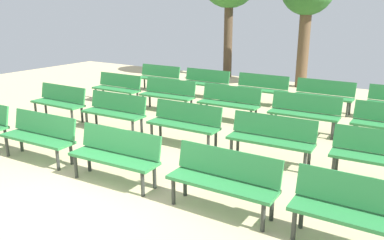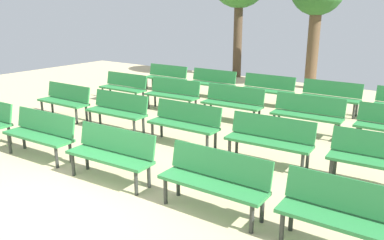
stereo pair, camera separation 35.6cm
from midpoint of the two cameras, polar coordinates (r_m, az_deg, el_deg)
ground_plane at (r=5.87m, az=-22.90°, el=-13.81°), size 24.10×24.10×0.00m
bench_r0_c1 at (r=7.99m, az=-22.56°, el=-1.91°), size 1.63×0.58×0.87m
bench_r0_c2 at (r=6.59m, az=-12.59°, el=-4.73°), size 1.63×0.59×0.87m
bench_r0_c3 at (r=5.55m, az=2.81°, el=-8.40°), size 1.61×0.52×0.87m
bench_r0_c4 at (r=5.06m, az=21.52°, el=-12.17°), size 1.61×0.52×0.87m
bench_r1_c0 at (r=10.70m, az=-19.72°, el=2.73°), size 1.61×0.51×0.87m
bench_r1_c1 at (r=9.33m, az=-12.28°, el=1.46°), size 1.62×0.56×0.87m
bench_r1_c2 at (r=8.21m, az=-2.31°, el=-0.19°), size 1.61×0.53×0.87m
bench_r1_c3 at (r=7.36m, az=10.19°, el=-2.37°), size 1.63×0.58×0.87m
bench_r1_c4 at (r=7.02m, az=24.82°, el=-4.59°), size 1.63×0.59×0.87m
bench_r2_c0 at (r=12.10m, az=-11.68°, el=4.81°), size 1.61×0.50×0.87m
bench_r2_c1 at (r=10.97m, az=-4.44°, el=3.95°), size 1.63×0.58×0.87m
bench_r2_c2 at (r=10.03m, az=4.48°, el=2.79°), size 1.62×0.55×0.87m
bench_r2_c3 at (r=9.34m, az=15.08°, el=1.28°), size 1.62×0.56×0.87m
bench_r3_c0 at (r=13.73m, az=-5.68°, el=6.38°), size 1.61×0.51×0.87m
bench_r3_c1 at (r=12.72m, az=1.17°, el=5.68°), size 1.60×0.50×0.87m
bench_r3_c2 at (r=11.90m, az=9.26°, el=4.75°), size 1.61×0.50×0.87m
bench_r3_c3 at (r=11.37m, az=17.88°, el=3.64°), size 1.61×0.50×0.87m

